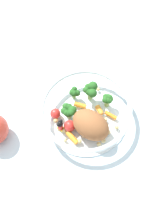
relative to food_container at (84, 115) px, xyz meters
The scene contains 2 objects.
ground_plane 0.04m from the food_container, ahead, with size 2.40×2.40×0.00m, color silver.
food_container is the anchor object (origin of this frame).
Camera 1 is at (0.00, -0.29, 0.65)m, focal length 45.20 mm.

